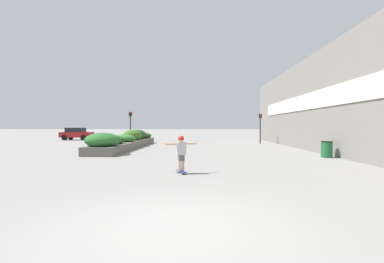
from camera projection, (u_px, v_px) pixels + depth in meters
ground_plane at (175, 228)px, 4.69m from camera, size 300.00×300.00×0.00m
building_wall_right at (325, 101)px, 17.29m from camera, size 0.67×35.04×7.07m
planter_box at (127, 141)px, 21.98m from camera, size 2.26×13.52×1.54m
skateboard at (181, 172)px, 10.07m from camera, size 0.50×0.75×0.09m
skateboarder at (181, 150)px, 10.05m from camera, size 1.22×0.63×1.40m
trash_bin at (327, 149)px, 15.15m from camera, size 0.66×0.66×0.97m
car_leftmost at (342, 135)px, 32.58m from camera, size 4.38×1.98×1.40m
car_center_left at (77, 134)px, 34.35m from camera, size 4.04×1.86×1.65m
traffic_light_left at (130, 122)px, 26.97m from camera, size 0.28×0.30×3.36m
traffic_light_right at (260, 123)px, 26.86m from camera, size 0.28×0.30×3.15m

